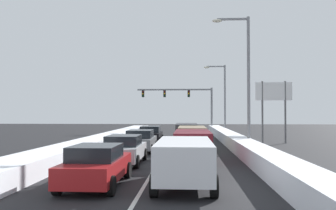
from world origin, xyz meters
The scene contains 16 objects.
ground_plane centered at (0.00, 17.47, 0.00)m, with size 120.00×120.00×0.00m, color black.
lane_stripe_between_right_lane_and_center_lane centered at (0.00, 21.84, 0.00)m, with size 0.14×48.05×0.01m, color silver.
snow_bank_right_shoulder centered at (5.30, 21.84, 0.45)m, with size 1.40×48.05×0.90m, color white.
snow_bank_left_shoulder centered at (-5.30, 21.84, 0.41)m, with size 2.11×48.05×0.83m, color white.
suv_white_right_lane_nearest centered at (1.48, 7.78, 1.02)m, with size 2.16×4.90×1.67m.
suv_maroon_right_lane_second centered at (1.86, 14.42, 1.02)m, with size 2.16×4.90×1.67m.
suv_tan_right_lane_third centered at (1.90, 20.43, 1.02)m, with size 2.16×4.90×1.67m.
suv_charcoal_right_lane_fourth centered at (1.46, 27.68, 1.02)m, with size 2.16×4.90×1.67m.
sedan_red_center_lane_nearest centered at (-1.77, 7.67, 0.76)m, with size 2.00×4.50×1.51m.
sedan_silver_center_lane_second centered at (-1.77, 13.20, 0.76)m, with size 2.00×4.50×1.51m.
sedan_gray_center_lane_third centered at (-1.68, 18.84, 0.76)m, with size 2.00×4.50×1.51m.
sedan_black_center_lane_fourth centered at (-1.72, 25.77, 0.76)m, with size 2.00×4.50×1.51m.
traffic_light_gantry centered at (1.18, 43.67, 4.72)m, with size 10.60×0.47×6.20m.
street_lamp_right_near centered at (5.55, 19.66, 5.58)m, with size 2.66×0.36×9.49m.
street_lamp_right_mid centered at (5.70, 37.13, 5.04)m, with size 2.66×0.36×8.46m.
roadside_sign_right centered at (9.20, 26.20, 4.02)m, with size 3.20×0.16×5.50m.
Camera 1 is at (1.62, -5.00, 2.70)m, focal length 37.09 mm.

